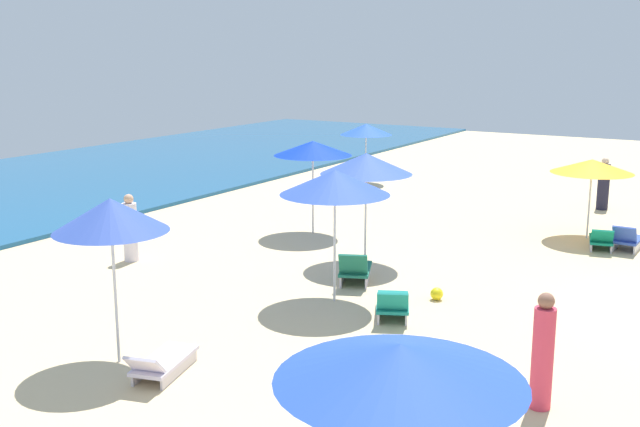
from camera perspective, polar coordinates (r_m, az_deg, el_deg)
umbrella_0 at (r=12.61m, az=-15.35°, el=-0.12°), size 1.86×1.86×2.77m
lounge_chair_0_0 at (r=12.58m, az=-11.73°, el=-10.85°), size 1.59×0.94×0.58m
umbrella_1 at (r=29.34m, az=3.46°, el=6.28°), size 1.97×1.97×2.27m
lounge_chair_1_0 at (r=29.44m, az=1.53°, el=2.74°), size 1.38×1.44×0.73m
umbrella_2 at (r=18.07m, az=3.47°, el=3.72°), size 2.20×2.20×2.68m
umbrella_3 at (r=21.82m, az=19.64°, el=3.34°), size 2.18×2.18×2.18m
lounge_chair_3_0 at (r=21.02m, az=20.24°, el=-1.88°), size 1.36×0.82×0.64m
lounge_chair_3_1 at (r=21.18m, az=21.94°, el=-1.83°), size 1.24×0.63×0.72m
umbrella_4 at (r=15.22m, az=1.12°, el=2.34°), size 2.23×2.23×2.73m
lounge_chair_4_0 at (r=16.94m, az=2.63°, el=-4.23°), size 1.48×1.11×0.81m
lounge_chair_4_1 at (r=14.92m, az=5.44°, el=-6.75°), size 1.52×1.14×0.68m
umbrella_5 at (r=7.29m, az=6.00°, el=-11.03°), size 2.40×2.40×2.41m
umbrella_6 at (r=21.05m, az=-0.54°, el=4.89°), size 2.15×2.15×2.61m
beachgoer_0 at (r=26.13m, az=20.39°, el=1.98°), size 0.40×0.40×1.69m
beachgoer_1 at (r=19.11m, az=-13.98°, el=-1.20°), size 0.37×0.37×1.66m
beachgoer_3 at (r=11.53m, az=16.29°, el=-10.01°), size 0.42×0.42×1.74m
beach_ball_0 at (r=16.03m, az=8.70°, el=-5.94°), size 0.26×0.26×0.26m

